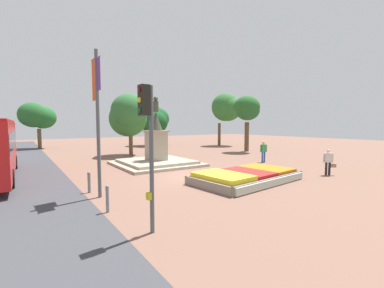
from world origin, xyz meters
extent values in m
plane|color=brown|center=(0.00, 0.00, 0.00)|extent=(94.02, 94.02, 0.00)
cube|color=#38281C|center=(1.40, -2.45, 0.19)|extent=(5.86, 3.47, 0.38)
cube|color=gray|center=(1.55, -3.95, 0.21)|extent=(5.77, 0.70, 0.42)
cube|color=gray|center=(1.24, -0.95, 0.21)|extent=(5.77, 0.70, 0.42)
cube|color=gray|center=(-1.43, -2.75, 0.21)|extent=(0.42, 3.11, 0.42)
cube|color=gray|center=(4.23, -2.16, 0.21)|extent=(0.42, 3.11, 0.42)
cube|color=yellow|center=(-0.39, -2.64, 0.50)|extent=(2.07, 2.88, 0.25)
cube|color=red|center=(1.40, -2.45, 0.47)|extent=(2.07, 2.88, 0.17)
cube|color=orange|center=(3.19, -2.27, 0.47)|extent=(2.07, 2.88, 0.17)
cube|color=#B2BCAD|center=(1.56, -4.00, 0.21)|extent=(5.49, 0.77, 0.34)
cube|color=#9F9580|center=(-0.07, 5.14, 0.09)|extent=(5.61, 5.61, 0.18)
cube|color=#9D937F|center=(-0.07, 5.14, 0.27)|extent=(4.68, 4.68, 0.18)
cube|color=#9E937F|center=(-0.07, 5.14, 1.40)|extent=(1.27, 1.27, 2.07)
cube|color=#9E937F|center=(-0.07, 5.14, 2.49)|extent=(1.50, 1.50, 0.12)
cone|color=#384233|center=(-0.07, 5.14, 3.22)|extent=(0.95, 0.95, 1.34)
cylinder|color=#384233|center=(-0.07, 5.14, 4.28)|extent=(0.41, 0.41, 0.78)
sphere|color=#384233|center=(-0.07, 5.14, 4.84)|extent=(0.34, 0.34, 0.34)
cylinder|color=#384233|center=(-0.13, 5.39, 4.44)|extent=(0.26, 0.68, 0.48)
cylinder|color=#4C5156|center=(-5.46, -5.51, 2.01)|extent=(0.12, 0.12, 4.03)
cube|color=black|center=(-5.66, -5.52, 3.63)|extent=(0.25, 0.29, 0.80)
cylinder|color=#4B0808|center=(-5.80, -5.53, 3.90)|extent=(0.04, 0.14, 0.14)
cylinder|color=yellow|center=(-5.80, -5.53, 3.63)|extent=(0.04, 0.14, 0.14)
cylinder|color=#0D4211|center=(-5.80, -5.53, 3.36)|extent=(0.04, 0.14, 0.14)
cube|color=gold|center=(-5.56, -5.51, 1.05)|extent=(0.11, 0.16, 0.20)
cylinder|color=#4C5156|center=(-5.75, -1.14, 2.98)|extent=(0.14, 0.14, 5.96)
cube|color=#D84C19|center=(-5.76, -0.80, 4.81)|extent=(0.05, 0.55, 1.68)
cylinder|color=#4C5156|center=(-5.76, -0.80, 5.65)|extent=(0.06, 0.69, 0.03)
cube|color=#6B2D8C|center=(-5.73, -1.40, 4.96)|extent=(0.04, 0.37, 1.27)
cylinder|color=#4C5156|center=(-5.73, -1.40, 5.59)|extent=(0.05, 0.51, 0.03)
cylinder|color=black|center=(-8.70, 8.97, 0.45)|extent=(0.29, 0.90, 0.90)
cylinder|color=black|center=(-8.80, 2.72, 0.45)|extent=(0.29, 0.90, 0.90)
cylinder|color=black|center=(6.54, -3.91, 0.38)|extent=(0.13, 0.13, 0.77)
cylinder|color=black|center=(6.67, -4.04, 0.38)|extent=(0.13, 0.13, 0.77)
cube|color=beige|center=(6.61, -3.98, 1.04)|extent=(0.43, 0.42, 0.55)
cylinder|color=beige|center=(6.43, -3.81, 1.02)|extent=(0.09, 0.09, 0.52)
cylinder|color=beige|center=(6.78, -4.14, 1.02)|extent=(0.09, 0.09, 0.52)
sphere|color=beige|center=(6.61, -3.98, 1.44)|extent=(0.20, 0.20, 0.20)
cube|color=olive|center=(6.82, -4.18, 0.58)|extent=(0.28, 0.28, 0.22)
cylinder|color=#264CA5|center=(7.41, 1.61, 0.42)|extent=(0.13, 0.13, 0.83)
cylinder|color=#264CA5|center=(7.58, 1.54, 0.42)|extent=(0.13, 0.13, 0.83)
cube|color=#338C4C|center=(7.50, 1.58, 1.13)|extent=(0.43, 0.35, 0.59)
cylinder|color=#338C4C|center=(7.27, 1.67, 1.10)|extent=(0.09, 0.09, 0.56)
cylinder|color=#338C4C|center=(7.72, 1.49, 1.10)|extent=(0.09, 0.09, 0.56)
sphere|color=tan|center=(7.50, 1.58, 1.56)|extent=(0.22, 0.22, 0.22)
cylinder|color=slate|center=(-6.01, -3.16, 0.42)|extent=(0.11, 0.11, 0.85)
sphere|color=slate|center=(-6.01, -3.16, 0.88)|extent=(0.12, 0.12, 0.12)
cylinder|color=slate|center=(-5.94, -0.15, 0.41)|extent=(0.13, 0.13, 0.82)
sphere|color=slate|center=(-5.94, -0.15, 0.86)|extent=(0.14, 0.14, 0.14)
cylinder|color=#4C3823|center=(7.49, 21.20, 1.05)|extent=(0.48, 0.48, 2.10)
ellipsoid|color=#174D21|center=(7.14, 20.31, 3.29)|extent=(3.64, 3.99, 3.38)
ellipsoid|color=#174925|center=(7.02, 21.43, 4.30)|extent=(3.82, 3.87, 3.01)
ellipsoid|color=#184D20|center=(7.69, 20.84, 3.78)|extent=(3.60, 3.84, 3.09)
cylinder|color=brown|center=(12.63, 8.29, 1.61)|extent=(0.49, 0.49, 3.23)
ellipsoid|color=#24592B|center=(12.17, 7.81, 4.49)|extent=(2.48, 2.64, 2.14)
ellipsoid|color=#255C26|center=(12.11, 7.87, 4.86)|extent=(2.69, 2.90, 2.36)
cylinder|color=brown|center=(-6.27, 24.53, 1.23)|extent=(0.43, 0.43, 2.46)
ellipsoid|color=#205F29|center=(-5.76, 24.82, 3.83)|extent=(3.00, 3.13, 2.72)
ellipsoid|color=#245D2A|center=(-6.87, 24.35, 4.15)|extent=(3.18, 2.70, 2.88)
ellipsoid|color=#235A27|center=(-6.74, 25.25, 4.02)|extent=(3.41, 3.07, 2.79)
cylinder|color=brown|center=(0.59, 11.97, 1.20)|extent=(0.37, 0.37, 2.39)
ellipsoid|color=#306B2F|center=(0.49, 12.32, 3.55)|extent=(3.63, 3.28, 3.47)
ellipsoid|color=#2F6735|center=(0.14, 11.60, 3.69)|extent=(2.68, 2.79, 2.13)
ellipsoid|color=#2F6933|center=(0.32, 11.55, 4.26)|extent=(3.37, 3.36, 3.20)
cylinder|color=brown|center=(15.21, 16.04, 1.58)|extent=(0.40, 0.40, 3.17)
ellipsoid|color=#306E31|center=(15.73, 15.40, 5.15)|extent=(3.71, 3.29, 3.05)
ellipsoid|color=#2F6D2F|center=(16.09, 15.28, 5.18)|extent=(3.72, 3.97, 3.47)
ellipsoid|color=#306B30|center=(15.84, 15.51, 5.39)|extent=(4.03, 3.62, 3.89)
camera|label=1|loc=(-8.44, -11.84, 3.00)|focal=24.00mm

